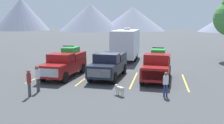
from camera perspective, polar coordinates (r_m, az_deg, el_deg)
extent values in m
plane|color=#3F4244|center=(21.05, 0.00, -3.22)|extent=(240.00, 240.00, 0.00)
cube|color=maroon|center=(20.85, -11.00, -1.08)|extent=(2.30, 5.52, 0.87)
cube|color=maroon|center=(19.06, -13.54, -0.71)|extent=(1.99, 1.62, 0.08)
cube|color=maroon|center=(20.29, -11.65, 0.88)|extent=(1.95, 1.51, 0.72)
cube|color=slate|center=(19.79, -12.37, 0.74)|extent=(1.76, 0.31, 0.53)
cube|color=maroon|center=(22.05, -9.44, 1.44)|extent=(2.09, 2.60, 0.58)
cube|color=silver|center=(18.51, -14.54, -2.41)|extent=(1.69, 0.16, 0.61)
cylinder|color=black|center=(18.93, -10.83, -3.50)|extent=(0.33, 0.88, 0.87)
cylinder|color=black|center=(19.77, -15.64, -3.14)|extent=(0.33, 0.88, 0.87)
cylinder|color=black|center=(22.24, -6.80, -1.46)|extent=(0.33, 0.88, 0.87)
cylinder|color=black|center=(22.95, -11.07, -1.23)|extent=(0.33, 0.88, 0.87)
cube|color=green|center=(21.98, -9.47, 2.76)|extent=(1.18, 1.65, 0.45)
cylinder|color=black|center=(21.31, -8.96, 2.55)|extent=(0.20, 0.45, 0.44)
cylinder|color=black|center=(21.68, -11.14, 2.61)|extent=(0.20, 0.45, 0.44)
cylinder|color=black|center=(22.31, -7.85, 2.89)|extent=(0.20, 0.45, 0.44)
cylinder|color=black|center=(22.66, -9.95, 2.94)|extent=(0.20, 0.45, 0.44)
cube|color=black|center=(21.54, -9.98, 3.62)|extent=(1.00, 0.14, 0.08)
cube|color=black|center=(20.24, -0.86, -1.21)|extent=(2.34, 5.39, 0.87)
cube|color=black|center=(18.36, -2.42, -0.82)|extent=(2.04, 1.59, 0.08)
cube|color=black|center=(19.65, -1.23, 0.87)|extent=(1.99, 1.48, 0.76)
cube|color=slate|center=(19.12, -1.67, 0.75)|extent=(1.81, 0.32, 0.56)
cube|color=black|center=(21.48, 0.14, 1.35)|extent=(2.14, 2.54, 0.56)
cube|color=silver|center=(17.78, -3.07, -2.59)|extent=(1.73, 0.16, 0.61)
cylinder|color=black|center=(18.40, 0.50, -3.69)|extent=(0.33, 0.90, 0.88)
cylinder|color=black|center=(18.92, -5.04, -3.35)|extent=(0.33, 0.90, 0.88)
cylinder|color=black|center=(21.82, 2.76, -1.60)|extent=(0.33, 0.90, 0.88)
cylinder|color=black|center=(22.27, -1.97, -1.37)|extent=(0.33, 0.90, 0.88)
cube|color=maroon|center=(19.74, 10.21, -1.59)|extent=(2.25, 5.40, 0.90)
cube|color=maroon|center=(17.78, 9.80, -1.19)|extent=(1.95, 1.59, 0.08)
cube|color=maroon|center=(19.12, 10.18, 0.63)|extent=(1.91, 1.48, 0.79)
cube|color=slate|center=(18.58, 10.06, 0.50)|extent=(1.72, 0.32, 0.58)
cube|color=maroon|center=(21.03, 10.56, 1.02)|extent=(2.05, 2.54, 0.50)
cube|color=silver|center=(17.17, 9.56, -3.08)|extent=(1.66, 0.15, 0.63)
cylinder|color=black|center=(18.03, 12.59, -4.19)|extent=(0.33, 0.89, 0.88)
cylinder|color=black|center=(18.17, 6.92, -3.93)|extent=(0.33, 0.89, 0.88)
cylinder|color=black|center=(21.55, 12.92, -1.98)|extent=(0.33, 0.89, 0.88)
cylinder|color=black|center=(21.66, 8.18, -1.77)|extent=(0.33, 0.89, 0.88)
cube|color=green|center=(20.96, 10.60, 2.31)|extent=(1.16, 1.62, 0.45)
cylinder|color=black|center=(20.41, 11.73, 2.07)|extent=(0.20, 0.45, 0.44)
cylinder|color=black|center=(20.47, 9.28, 2.16)|extent=(0.20, 0.45, 0.44)
cylinder|color=black|center=(21.47, 11.87, 2.42)|extent=(0.20, 0.45, 0.44)
cylinder|color=black|center=(21.53, 9.54, 2.51)|extent=(0.20, 0.45, 0.44)
cube|color=black|center=(20.48, 10.55, 3.20)|extent=(0.98, 0.14, 0.08)
cube|color=gold|center=(22.03, -15.77, -3.00)|extent=(0.12, 5.50, 0.01)
cube|color=gold|center=(20.57, -5.93, -3.56)|extent=(0.12, 5.50, 0.01)
cube|color=gold|center=(19.80, 5.04, -4.07)|extent=(0.12, 5.50, 0.01)
cube|color=gold|center=(19.80, 16.46, -4.43)|extent=(0.12, 5.50, 0.01)
cube|color=silver|center=(28.96, 3.21, 4.33)|extent=(2.61, 6.52, 3.00)
cube|color=brown|center=(29.16, 0.69, 4.67)|extent=(0.06, 6.24, 0.24)
cube|color=silver|center=(29.82, 3.51, 7.65)|extent=(0.60, 0.70, 0.30)
cube|color=#333333|center=(25.40, 1.91, -0.29)|extent=(0.13, 1.20, 0.12)
cylinder|color=black|center=(28.24, 5.32, 0.79)|extent=(0.22, 0.76, 0.76)
cylinder|color=black|center=(28.59, 0.61, 0.94)|extent=(0.22, 0.76, 0.76)
cylinder|color=black|center=(29.78, 5.64, 1.24)|extent=(0.22, 0.76, 0.76)
cylinder|color=black|center=(30.10, 1.17, 1.37)|extent=(0.22, 0.76, 0.76)
cylinder|color=#3F3F42|center=(17.13, -16.45, -5.07)|extent=(0.13, 0.13, 0.89)
cylinder|color=#3F3F42|center=(16.98, -16.73, -5.22)|extent=(0.13, 0.13, 0.89)
cube|color=silver|center=(16.88, -16.71, -2.66)|extent=(0.21, 0.26, 0.63)
sphere|color=brown|center=(16.80, -16.78, -1.21)|extent=(0.24, 0.24, 0.24)
cylinder|color=silver|center=(17.01, -16.49, -2.66)|extent=(0.10, 0.10, 0.57)
cylinder|color=silver|center=(16.77, -16.93, -2.86)|extent=(0.10, 0.10, 0.57)
cylinder|color=navy|center=(15.70, 12.45, -6.43)|extent=(0.11, 0.11, 0.78)
cylinder|color=navy|center=(15.67, 11.88, -6.44)|extent=(0.11, 0.11, 0.78)
cube|color=silver|center=(15.51, 12.25, -4.06)|extent=(0.26, 0.22, 0.55)
sphere|color=brown|center=(15.43, 12.30, -2.67)|extent=(0.21, 0.21, 0.21)
cylinder|color=silver|center=(15.55, 12.70, -4.15)|extent=(0.09, 0.09, 0.50)
cylinder|color=silver|center=(15.49, 11.79, -4.16)|extent=(0.09, 0.09, 0.50)
cylinder|color=#3F3F42|center=(16.23, -18.30, -6.03)|extent=(0.12, 0.12, 0.86)
cylinder|color=#3F3F42|center=(16.07, -18.52, -6.19)|extent=(0.12, 0.12, 0.86)
cube|color=maroon|center=(15.97, -18.55, -3.58)|extent=(0.23, 0.28, 0.61)
sphere|color=brown|center=(15.89, -18.63, -2.10)|extent=(0.23, 0.23, 0.23)
cylinder|color=maroon|center=(16.11, -18.37, -3.57)|extent=(0.10, 0.10, 0.55)
cylinder|color=maroon|center=(15.86, -18.71, -3.80)|extent=(0.10, 0.10, 0.55)
cube|color=beige|center=(15.54, 1.84, -6.16)|extent=(0.62, 0.59, 0.24)
sphere|color=beige|center=(15.77, 1.04, -5.57)|extent=(0.26, 0.26, 0.26)
cylinder|color=beige|center=(15.27, 2.67, -6.27)|extent=(0.15, 0.13, 0.20)
cylinder|color=beige|center=(15.74, 1.10, -7.02)|extent=(0.06, 0.06, 0.33)
cylinder|color=beige|center=(15.83, 1.53, -6.93)|extent=(0.06, 0.06, 0.33)
cylinder|color=beige|center=(15.41, 2.14, -7.39)|extent=(0.06, 0.06, 0.33)
cylinder|color=beige|center=(15.50, 2.57, -7.29)|extent=(0.06, 0.06, 0.33)
cone|color=gray|center=(128.08, -20.06, 10.26)|extent=(26.01, 26.01, 15.16)
cone|color=gray|center=(113.10, -4.97, 10.19)|extent=(27.69, 27.69, 12.10)
cone|color=gray|center=(115.52, 4.74, 9.83)|extent=(29.39, 29.39, 10.71)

